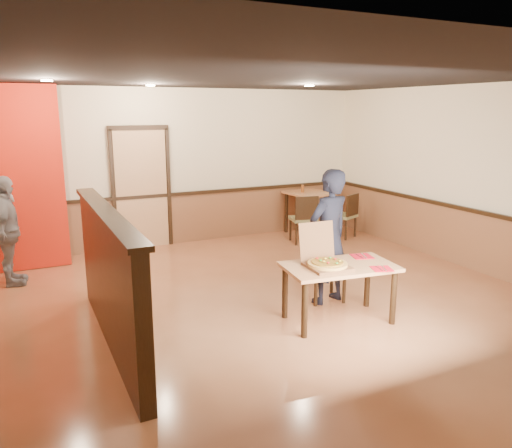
{
  "coord_description": "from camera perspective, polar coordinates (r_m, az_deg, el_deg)",
  "views": [
    {
      "loc": [
        -2.77,
        -5.24,
        2.42
      ],
      "look_at": [
        -0.23,
        0.0,
        1.08
      ],
      "focal_mm": 35.0,
      "sensor_mm": 36.0,
      "label": 1
    }
  ],
  "objects": [
    {
      "name": "floor",
      "position": [
        6.4,
        1.88,
        -9.27
      ],
      "size": [
        7.0,
        7.0,
        0.0
      ],
      "primitive_type": "plane",
      "color": "#BC7149",
      "rests_on": "ground"
    },
    {
      "name": "ceiling",
      "position": [
        5.94,
        2.09,
        16.61
      ],
      "size": [
        7.0,
        7.0,
        0.0
      ],
      "primitive_type": "plane",
      "rotation": [
        3.14,
        0.0,
        0.0
      ],
      "color": "black",
      "rests_on": "wall_back"
    },
    {
      "name": "wall_back",
      "position": [
        9.23,
        -8.26,
        6.46
      ],
      "size": [
        7.0,
        0.0,
        7.0
      ],
      "primitive_type": "plane",
      "rotation": [
        1.57,
        0.0,
        0.0
      ],
      "color": "beige",
      "rests_on": "floor"
    },
    {
      "name": "wall_right",
      "position": [
        8.23,
        24.16,
        4.69
      ],
      "size": [
        0.0,
        7.0,
        7.0
      ],
      "primitive_type": "plane",
      "rotation": [
        1.57,
        0.0,
        -1.57
      ],
      "color": "beige",
      "rests_on": "floor"
    },
    {
      "name": "wainscot_back",
      "position": [
        9.35,
        -8.02,
        0.65
      ],
      "size": [
        7.0,
        0.04,
        0.9
      ],
      "primitive_type": "cube",
      "color": "brown",
      "rests_on": "floor"
    },
    {
      "name": "chair_rail_back",
      "position": [
        9.24,
        -8.07,
        3.47
      ],
      "size": [
        7.0,
        0.06,
        0.06
      ],
      "primitive_type": "cube",
      "color": "black",
      "rests_on": "wall_back"
    },
    {
      "name": "wainscot_right",
      "position": [
        8.38,
        23.43,
        -1.74
      ],
      "size": [
        0.04,
        7.0,
        0.9
      ],
      "primitive_type": "cube",
      "color": "brown",
      "rests_on": "floor"
    },
    {
      "name": "chair_rail_right",
      "position": [
        8.27,
        23.63,
        1.39
      ],
      "size": [
        0.06,
        7.0,
        0.06
      ],
      "primitive_type": "cube",
      "color": "black",
      "rests_on": "wall_right"
    },
    {
      "name": "back_door",
      "position": [
        9.03,
        -12.96,
        3.88
      ],
      "size": [
        0.9,
        0.06,
        2.1
      ],
      "primitive_type": "cube",
      "color": "tan",
      "rests_on": "wall_back"
    },
    {
      "name": "booth_partition",
      "position": [
        5.37,
        -16.37,
        -5.87
      ],
      "size": [
        0.2,
        3.1,
        1.44
      ],
      "color": "black",
      "rests_on": "floor"
    },
    {
      "name": "red_accent_panel",
      "position": [
        8.31,
        -26.62,
        4.52
      ],
      "size": [
        1.6,
        0.2,
        2.78
      ],
      "primitive_type": "cube",
      "color": "red",
      "rests_on": "floor"
    },
    {
      "name": "spot_a",
      "position": [
        7.07,
        -22.81,
        14.89
      ],
      "size": [
        0.14,
        0.14,
        0.02
      ],
      "primitive_type": "cylinder",
      "color": "#FAE0AF",
      "rests_on": "ceiling"
    },
    {
      "name": "spot_b",
      "position": [
        8.0,
        -11.98,
        15.25
      ],
      "size": [
        0.14,
        0.14,
        0.02
      ],
      "primitive_type": "cylinder",
      "color": "#FAE0AF",
      "rests_on": "ceiling"
    },
    {
      "name": "spot_c",
      "position": [
        7.93,
        6.11,
        15.47
      ],
      "size": [
        0.14,
        0.14,
        0.02
      ],
      "primitive_type": "cylinder",
      "color": "#FAE0AF",
      "rests_on": "ceiling"
    },
    {
      "name": "main_table",
      "position": [
        5.84,
        9.48,
        -5.65
      ],
      "size": [
        1.35,
        0.88,
        0.68
      ],
      "rotation": [
        0.0,
        0.0,
        -0.13
      ],
      "color": "tan",
      "rests_on": "floor"
    },
    {
      "name": "diner_chair",
      "position": [
        6.55,
        7.63,
        -4.04
      ],
      "size": [
        0.55,
        0.55,
        0.95
      ],
      "rotation": [
        0.0,
        0.0,
        -0.18
      ],
      "color": "olive",
      "rests_on": "floor"
    },
    {
      "name": "side_chair_left",
      "position": [
        9.2,
        5.54,
        0.79
      ],
      "size": [
        0.53,
        0.53,
        0.9
      ],
      "rotation": [
        0.0,
        0.0,
        2.92
      ],
      "color": "olive",
      "rests_on": "floor"
    },
    {
      "name": "side_chair_right",
      "position": [
        9.73,
        10.25,
        1.16
      ],
      "size": [
        0.56,
        0.56,
        0.86
      ],
      "rotation": [
        0.0,
        0.0,
        3.55
      ],
      "color": "olive",
      "rests_on": "floor"
    },
    {
      "name": "side_table",
      "position": [
        9.93,
        6.01,
        2.62
      ],
      "size": [
        0.86,
        0.86,
        0.84
      ],
      "rotation": [
        0.0,
        0.0,
        0.1
      ],
      "color": "tan",
      "rests_on": "floor"
    },
    {
      "name": "diner",
      "position": [
        6.33,
        8.29,
        -1.47
      ],
      "size": [
        0.7,
        0.54,
        1.72
      ],
      "primitive_type": "imported",
      "rotation": [
        0.0,
        0.0,
        3.36
      ],
      "color": "black",
      "rests_on": "floor"
    },
    {
      "name": "passerby",
      "position": [
        7.71,
        -26.52,
        -0.77
      ],
      "size": [
        0.49,
        0.95,
        1.55
      ],
      "primitive_type": "imported",
      "rotation": [
        0.0,
        0.0,
        1.45
      ],
      "color": "gray",
      "rests_on": "floor"
    },
    {
      "name": "pizza_box",
      "position": [
        5.71,
        7.93,
        -4.28
      ],
      "size": [
        0.48,
        0.55,
        0.47
      ],
      "rotation": [
        0.0,
        0.0,
        -0.07
      ],
      "color": "brown",
      "rests_on": "main_table"
    },
    {
      "name": "pizza",
      "position": [
        5.67,
        8.17,
        -4.53
      ],
      "size": [
        0.48,
        0.48,
        0.03
      ],
      "primitive_type": "cylinder",
      "rotation": [
        0.0,
        0.0,
        0.08
      ],
      "color": "gold",
      "rests_on": "pizza_box"
    },
    {
      "name": "napkin_near",
      "position": [
        5.77,
        14.18,
        -4.98
      ],
      "size": [
        0.28,
        0.28,
        0.01
      ],
      "rotation": [
        0.0,
        0.0,
        -0.34
      ],
      "color": "red",
      "rests_on": "main_table"
    },
    {
      "name": "napkin_far",
      "position": [
        6.19,
        12.0,
        -3.63
      ],
      "size": [
        0.29,
        0.29,
        0.01
      ],
      "rotation": [
        0.0,
        0.0,
        -0.25
      ],
      "color": "red",
      "rests_on": "main_table"
    },
    {
      "name": "condiment",
      "position": [
        9.83,
        5.35,
        4.05
      ],
      "size": [
        0.06,
        0.06,
        0.15
      ],
      "primitive_type": "cylinder",
      "color": "brown",
      "rests_on": "side_table"
    }
  ]
}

